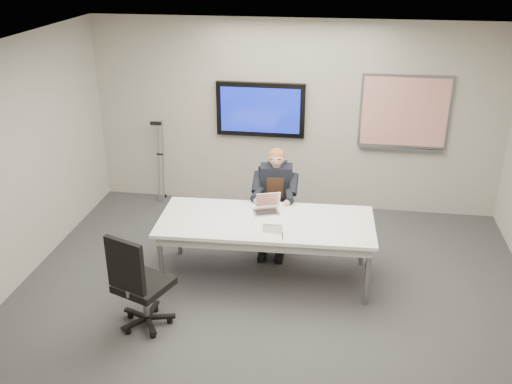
# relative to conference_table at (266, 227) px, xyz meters

# --- Properties ---
(floor) EXTENTS (6.00, 6.00, 0.02)m
(floor) POSITION_rel_conference_table_xyz_m (0.12, -0.84, -0.69)
(floor) COLOR #3A3B3D
(floor) RESTS_ON ground
(ceiling) EXTENTS (6.00, 6.00, 0.02)m
(ceiling) POSITION_rel_conference_table_xyz_m (0.12, -0.84, 2.11)
(ceiling) COLOR silver
(ceiling) RESTS_ON wall_back
(wall_back) EXTENTS (6.00, 0.02, 2.80)m
(wall_back) POSITION_rel_conference_table_xyz_m (0.12, 2.16, 0.71)
(wall_back) COLOR #ACA89B
(wall_back) RESTS_ON ground
(conference_table) EXTENTS (2.55, 1.14, 0.77)m
(conference_table) POSITION_rel_conference_table_xyz_m (0.00, 0.00, 0.00)
(conference_table) COLOR white
(conference_table) RESTS_ON ground
(tv_display) EXTENTS (1.30, 0.09, 0.80)m
(tv_display) POSITION_rel_conference_table_xyz_m (-0.38, 2.10, 0.81)
(tv_display) COLOR black
(tv_display) RESTS_ON wall_back
(whiteboard) EXTENTS (1.25, 0.08, 1.10)m
(whiteboard) POSITION_rel_conference_table_xyz_m (1.67, 2.13, 0.85)
(whiteboard) COLOR gray
(whiteboard) RESTS_ON wall_back
(office_chair_far) EXTENTS (0.61, 0.61, 1.01)m
(office_chair_far) POSITION_rel_conference_table_xyz_m (-0.01, 0.98, -0.37)
(office_chair_far) COLOR black
(office_chair_far) RESTS_ON ground
(office_chair_near) EXTENTS (0.70, 0.70, 1.13)m
(office_chair_near) POSITION_rel_conference_table_xyz_m (-1.14, -1.17, -0.33)
(office_chair_near) COLOR black
(office_chair_near) RESTS_ON ground
(seated_person) EXTENTS (0.44, 0.75, 1.35)m
(seated_person) POSITION_rel_conference_table_xyz_m (0.01, 0.73, -0.14)
(seated_person) COLOR #1D2330
(seated_person) RESTS_ON office_chair_far
(crutch) EXTENTS (0.20, 0.48, 1.37)m
(crutch) POSITION_rel_conference_table_xyz_m (-1.91, 1.98, -0.01)
(crutch) COLOR #9D9FA5
(crutch) RESTS_ON ground
(laptop) EXTENTS (0.35, 0.37, 0.21)m
(laptop) POSITION_rel_conference_table_xyz_m (-0.02, 0.25, 0.14)
(laptop) COLOR #B9B9BB
(laptop) RESTS_ON conference_table
(name_tent) EXTENTS (0.22, 0.06, 0.09)m
(name_tent) POSITION_rel_conference_table_xyz_m (0.11, -0.27, 0.13)
(name_tent) COLOR silver
(name_tent) RESTS_ON conference_table
(pen) EXTENTS (0.03, 0.14, 0.01)m
(pen) POSITION_rel_conference_table_xyz_m (0.23, -0.36, 0.09)
(pen) COLOR black
(pen) RESTS_ON conference_table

